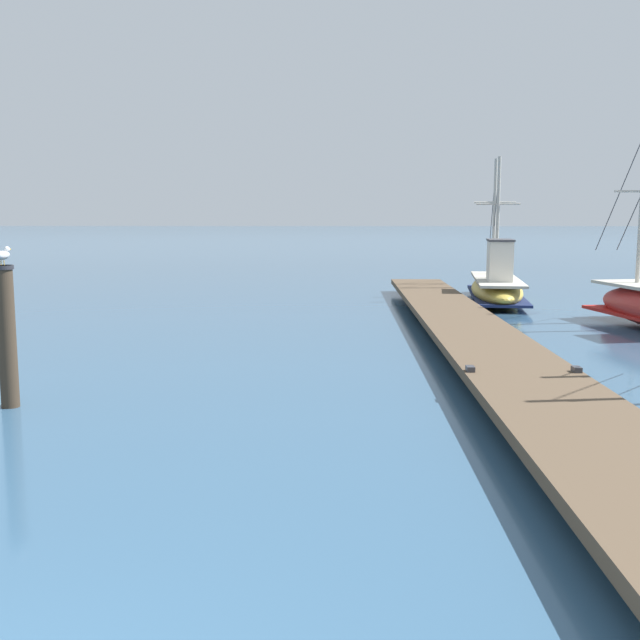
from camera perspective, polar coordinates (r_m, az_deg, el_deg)
name	(u,v)px	position (r m, az deg, el deg)	size (l,w,h in m)	color
floating_dock	(470,330)	(16.42, 11.29, -0.74)	(1.95, 24.20, 0.53)	brown
fishing_boat_2	(497,285)	(25.07, 13.25, 2.58)	(2.39, 7.12, 4.72)	gold
mooring_piling	(7,334)	(11.82, -22.67, -1.02)	(0.30, 0.30, 2.09)	#3D3023
perched_seagull	(2,255)	(11.71, -22.99, 4.57)	(0.19, 0.38, 0.26)	gold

